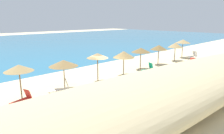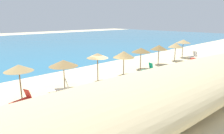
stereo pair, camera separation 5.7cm
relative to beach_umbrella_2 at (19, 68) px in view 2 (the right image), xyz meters
The scene contains 15 objects.
ground_plane 8.17m from the beach_umbrella_2, ahead, with size 160.00×160.00×0.00m, color beige.
dune_ridge 10.48m from the beach_umbrella_2, 52.48° to the right, with size 50.23×6.15×2.65m, color #C9B586.
beach_umbrella_2 is the anchor object (origin of this frame).
beach_umbrella_3 3.49m from the beach_umbrella_2, ahead, with size 2.38×2.38×2.55m.
beach_umbrella_4 7.07m from the beach_umbrella_2, ahead, with size 2.04×2.04×2.71m.
beach_umbrella_5 10.36m from the beach_umbrella_2, ahead, with size 2.24×2.24×2.57m.
beach_umbrella_6 13.75m from the beach_umbrella_2, ahead, with size 2.22×2.22×2.55m.
beach_umbrella_7 17.39m from the beach_umbrella_2, ahead, with size 2.15×2.15×2.57m.
beach_umbrella_8 21.17m from the beach_umbrella_2, ahead, with size 2.06×2.06×2.58m.
beach_umbrella_9 24.36m from the beach_umbrella_2, ahead, with size 2.18×2.18×2.78m.
lounge_chair_0 2.20m from the beach_umbrella_2, 106.91° to the right, with size 1.51×0.91×1.02m.
lounge_chair_2 3.52m from the beach_umbrella_2, 14.29° to the right, with size 1.76×1.35×1.14m.
lounge_chair_3 24.81m from the beach_umbrella_2, ahead, with size 1.77×1.09×1.14m.
lounge_chair_4 13.39m from the beach_umbrella_2, ahead, with size 1.40×0.91×1.08m.
cooler_box 23.65m from the beach_umbrella_2, ahead, with size 0.58×0.33×0.35m, color red.
Camera 2 is at (-12.54, -13.52, 5.78)m, focal length 32.07 mm.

